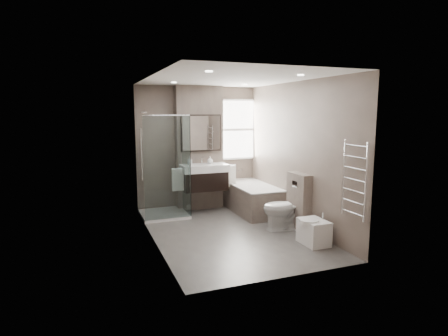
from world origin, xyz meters
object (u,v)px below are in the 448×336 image
bathtub (252,197)px  toilet (285,208)px  bidet (314,231)px  vanity (204,177)px

bathtub → toilet: toilet is taller
bidet → vanity: bearing=112.7°
toilet → bidet: toilet is taller
vanity → bidet: size_ratio=1.87×
bidet → bathtub: bearing=92.4°
toilet → vanity: bearing=-138.6°
toilet → bidet: size_ratio=1.55×
toilet → bidet: 0.84m
bathtub → vanity: bearing=160.6°
vanity → bathtub: 1.07m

